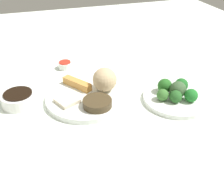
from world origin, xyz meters
The scene contains 17 objects.
tabletop centered at (0.00, 0.00, 0.01)m, with size 2.20×2.20×0.02m, color white.
main_plate centered at (-0.01, -0.03, 0.03)m, with size 0.26×0.26×0.02m, color white.
rice_scoop centered at (0.01, -0.09, 0.07)m, with size 0.08×0.08×0.08m, color #CEB084.
spring_roll centered at (0.06, -0.01, 0.05)m, with size 0.11×0.03×0.02m, color gold.
crab_rangoon_wonton centered at (-0.02, 0.04, 0.04)m, with size 0.06×0.06×0.01m, color beige.
stir_fry_heap centered at (-0.07, -0.04, 0.05)m, with size 0.09×0.09×0.02m, color #463722.
broccoli_plate centered at (-0.09, -0.30, 0.03)m, with size 0.21×0.21×0.01m, color white.
broccoli_floret_0 centered at (-0.09, -0.30, 0.06)m, with size 0.05×0.05×0.05m, color #3D5D37.
broccoli_floret_1 centered at (-0.07, -0.33, 0.06)m, with size 0.04×0.04×0.04m, color #206725.
broccoli_floret_2 centered at (-0.12, -0.28, 0.05)m, with size 0.04×0.04×0.04m, color #275E25.
broccoli_floret_3 centered at (-0.10, -0.24, 0.05)m, with size 0.04×0.04×0.04m, color #3B7430.
broccoli_floret_4 centered at (-0.13, -0.32, 0.05)m, with size 0.04×0.04×0.04m, color #207428.
broccoli_floret_5 centered at (-0.06, -0.27, 0.06)m, with size 0.05×0.05×0.05m, color #276622.
soy_sauce_bowl centered at (0.04, 0.18, 0.04)m, with size 0.11×0.11×0.04m, color white.
soy_sauce_bowl_liquid centered at (0.04, 0.18, 0.06)m, with size 0.09×0.09×0.00m, color black.
sauce_ramekin_sweet_and_sour centered at (0.24, 0.00, 0.03)m, with size 0.05×0.05×0.02m, color white.
sauce_ramekin_sweet_and_sour_liquid centered at (0.24, 0.00, 0.05)m, with size 0.04×0.04×0.00m, color red.
Camera 1 is at (-0.74, 0.12, 0.51)m, focal length 44.86 mm.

